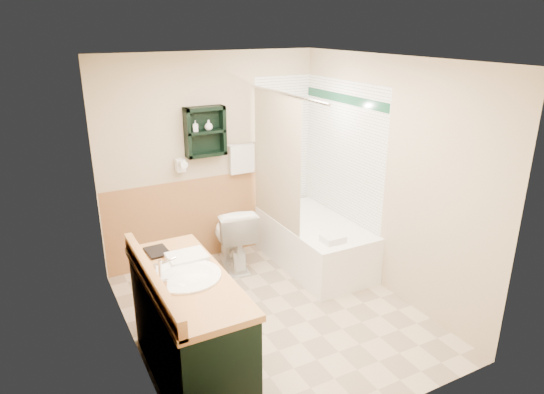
{
  "coord_description": "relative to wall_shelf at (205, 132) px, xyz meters",
  "views": [
    {
      "loc": [
        -1.92,
        -3.58,
        2.68
      ],
      "look_at": [
        0.09,
        0.2,
        1.14
      ],
      "focal_mm": 32.0,
      "sensor_mm": 36.0,
      "label": 1
    }
  ],
  "objects": [
    {
      "name": "floor",
      "position": [
        0.1,
        -1.41,
        -1.55
      ],
      "size": [
        3.0,
        3.0,
        0.0
      ],
      "primitive_type": "plane",
      "color": "#C6B190",
      "rests_on": "ground"
    },
    {
      "name": "curtain_rod",
      "position": [
        0.63,
        -0.66,
        0.45
      ],
      "size": [
        0.03,
        1.6,
        0.03
      ],
      "primitive_type": "cylinder",
      "rotation": [
        1.57,
        0.0,
        0.0
      ],
      "color": "silver",
      "rests_on": "back_wall"
    },
    {
      "name": "shower_curtain",
      "position": [
        0.63,
        -0.48,
        -0.4
      ],
      "size": [
        1.05,
        1.05,
        1.7
      ],
      "primitive_type": null,
      "color": "beige",
      "rests_on": "curtain_rod"
    },
    {
      "name": "towel_bar",
      "position": [
        0.45,
        0.04,
        -0.2
      ],
      "size": [
        0.4,
        0.06,
        0.4
      ],
      "primitive_type": null,
      "color": "silver",
      "rests_on": "back_wall"
    },
    {
      "name": "vanity_book",
      "position": [
        -1.06,
        -1.4,
        -0.53
      ],
      "size": [
        0.17,
        0.03,
        0.23
      ],
      "primitive_type": "imported",
      "rotation": [
        0.0,
        0.0,
        0.05
      ],
      "color": "black",
      "rests_on": "vanity"
    },
    {
      "name": "hair_dryer",
      "position": [
        -0.3,
        0.02,
        -0.35
      ],
      "size": [
        0.1,
        0.24,
        0.18
      ],
      "primitive_type": null,
      "color": "white",
      "rests_on": "back_wall"
    },
    {
      "name": "tile_accent",
      "position": [
        1.37,
        -0.66,
        0.35
      ],
      "size": [
        1.5,
        1.5,
        0.1
      ],
      "primitive_type": null,
      "color": "#13432B",
      "rests_on": "right_wall"
    },
    {
      "name": "right_wall",
      "position": [
        1.42,
        -1.41,
        -0.35
      ],
      "size": [
        0.04,
        3.0,
        2.4
      ],
      "primitive_type": "cube",
      "color": "beige",
      "rests_on": "ground"
    },
    {
      "name": "toilet",
      "position": [
        0.16,
        -0.3,
        -1.18
      ],
      "size": [
        0.53,
        0.81,
        0.74
      ],
      "primitive_type": "imported",
      "rotation": [
        0.0,
        0.0,
        2.99
      ],
      "color": "white",
      "rests_on": "ground"
    },
    {
      "name": "counter_towel",
      "position": [
        -0.79,
        -1.62,
        -0.62
      ],
      "size": [
        0.3,
        0.24,
        0.04
      ],
      "primitive_type": "cube",
      "color": "silver",
      "rests_on": "vanity"
    },
    {
      "name": "tile_back",
      "position": [
        1.13,
        0.07,
        -0.5
      ],
      "size": [
        0.95,
        0.95,
        2.1
      ],
      "primitive_type": null,
      "color": "white",
      "rests_on": "back_wall"
    },
    {
      "name": "mirror_glass",
      "position": [
        -1.17,
        -1.96,
        -0.05
      ],
      "size": [
        1.2,
        1.2,
        0.9
      ],
      "primitive_type": null,
      "color": "white",
      "rests_on": "left_wall"
    },
    {
      "name": "tile_right",
      "position": [
        1.38,
        -0.66,
        -0.5
      ],
      "size": [
        1.5,
        1.5,
        2.1
      ],
      "primitive_type": null,
      "color": "white",
      "rests_on": "right_wall"
    },
    {
      "name": "wall_shelf",
      "position": [
        0.0,
        0.0,
        0.0
      ],
      "size": [
        0.45,
        0.15,
        0.55
      ],
      "primitive_type": "cube",
      "color": "black",
      "rests_on": "back_wall"
    },
    {
      "name": "back_wall",
      "position": [
        0.1,
        0.11,
        -0.35
      ],
      "size": [
        2.6,
        0.04,
        2.4
      ],
      "primitive_type": "cube",
      "color": "beige",
      "rests_on": "ground"
    },
    {
      "name": "wainscot_left",
      "position": [
        -1.19,
        -1.41,
        -1.05
      ],
      "size": [
        2.98,
        2.98,
        1.0
      ],
      "primitive_type": null,
      "color": "#BF7B4D",
      "rests_on": "left_wall"
    },
    {
      "name": "wainscot_back",
      "position": [
        0.1,
        0.08,
        -1.05
      ],
      "size": [
        2.58,
        2.58,
        1.0
      ],
      "primitive_type": null,
      "color": "#BF7B4D",
      "rests_on": "back_wall"
    },
    {
      "name": "tub_towel",
      "position": [
        0.88,
        -1.25,
        -0.98
      ],
      "size": [
        0.22,
        0.19,
        0.07
      ],
      "primitive_type": "cube",
      "color": "silver",
      "rests_on": "bathtub"
    },
    {
      "name": "ceiling",
      "position": [
        0.1,
        -1.41,
        0.87
      ],
      "size": [
        2.6,
        3.0,
        0.04
      ],
      "primitive_type": "cube",
      "color": "white",
      "rests_on": "back_wall"
    },
    {
      "name": "bathtub",
      "position": [
        1.03,
        -0.71,
        -1.28
      ],
      "size": [
        0.81,
        1.5,
        0.54
      ],
      "primitive_type": "cube",
      "color": "white",
      "rests_on": "ground"
    },
    {
      "name": "soap_bottle_a",
      "position": [
        -0.11,
        -0.01,
        0.04
      ],
      "size": [
        0.09,
        0.13,
        0.05
      ],
      "primitive_type": "imported",
      "rotation": [
        0.0,
        0.0,
        -0.3
      ],
      "color": "white",
      "rests_on": "wall_shelf"
    },
    {
      "name": "soap_bottle_b",
      "position": [
        0.04,
        -0.01,
        0.06
      ],
      "size": [
        0.12,
        0.13,
        0.09
      ],
      "primitive_type": "imported",
      "rotation": [
        0.0,
        0.0,
        0.3
      ],
      "color": "white",
      "rests_on": "wall_shelf"
    },
    {
      "name": "mirror_frame",
      "position": [
        -1.17,
        -1.96,
        -0.05
      ],
      "size": [
        1.3,
        1.3,
        1.0
      ],
      "primitive_type": null,
      "color": "brown",
      "rests_on": "left_wall"
    },
    {
      "name": "left_wall",
      "position": [
        -1.22,
        -1.41,
        -0.35
      ],
      "size": [
        0.04,
        3.0,
        2.4
      ],
      "primitive_type": "cube",
      "color": "beige",
      "rests_on": "ground"
    },
    {
      "name": "vanity",
      "position": [
        -0.89,
        -1.9,
        -1.09
      ],
      "size": [
        0.59,
        1.44,
        0.91
      ],
      "primitive_type": "cube",
      "color": "black",
      "rests_on": "ground"
    }
  ]
}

